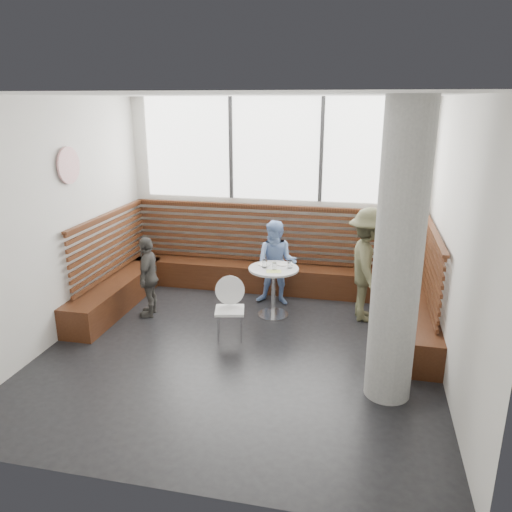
% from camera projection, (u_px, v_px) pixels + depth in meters
% --- Properties ---
extents(room, '(5.00, 5.00, 3.20)m').
position_uv_depth(room, '(238.00, 233.00, 6.06)').
color(room, silver).
rests_on(room, ground).
extents(booth, '(5.00, 2.50, 1.44)m').
position_uv_depth(booth, '(266.00, 277.00, 8.06)').
color(booth, '#3A1D0E').
rests_on(booth, ground).
extents(concrete_column, '(0.50, 0.50, 3.20)m').
position_uv_depth(concrete_column, '(398.00, 257.00, 5.11)').
color(concrete_column, gray).
rests_on(concrete_column, ground).
extents(wall_art, '(0.03, 0.50, 0.50)m').
position_uv_depth(wall_art, '(68.00, 165.00, 6.72)').
color(wall_art, white).
rests_on(wall_art, room).
extents(cafe_table, '(0.75, 0.75, 0.77)m').
position_uv_depth(cafe_table, '(273.00, 282.00, 7.45)').
color(cafe_table, silver).
rests_on(cafe_table, ground).
extents(cafe_chair, '(0.41, 0.40, 0.85)m').
position_uv_depth(cafe_chair, '(231.00, 303.00, 6.80)').
color(cafe_chair, white).
rests_on(cafe_chair, ground).
extents(adult_man, '(0.78, 1.17, 1.69)m').
position_uv_depth(adult_man, '(368.00, 265.00, 7.26)').
color(adult_man, '#504F35').
rests_on(adult_man, ground).
extents(child_back, '(0.68, 0.54, 1.36)m').
position_uv_depth(child_back, '(277.00, 263.00, 7.87)').
color(child_back, '#82A4E1').
rests_on(child_back, ground).
extents(child_left, '(0.41, 0.76, 1.23)m').
position_uv_depth(child_left, '(149.00, 277.00, 7.47)').
color(child_left, '#4D4B46').
rests_on(child_left, ground).
extents(plate_near, '(0.20, 0.20, 0.01)m').
position_uv_depth(plate_near, '(264.00, 264.00, 7.52)').
color(plate_near, white).
rests_on(plate_near, cafe_table).
extents(plate_far, '(0.19, 0.19, 0.01)m').
position_uv_depth(plate_far, '(282.00, 264.00, 7.53)').
color(plate_far, white).
rests_on(plate_far, cafe_table).
extents(glass_left, '(0.08, 0.08, 0.12)m').
position_uv_depth(glass_left, '(265.00, 264.00, 7.37)').
color(glass_left, white).
rests_on(glass_left, cafe_table).
extents(glass_mid, '(0.07, 0.07, 0.11)m').
position_uv_depth(glass_mid, '(274.00, 266.00, 7.28)').
color(glass_mid, white).
rests_on(glass_mid, cafe_table).
extents(glass_right, '(0.07, 0.07, 0.11)m').
position_uv_depth(glass_right, '(290.00, 264.00, 7.37)').
color(glass_right, white).
rests_on(glass_right, cafe_table).
extents(menu_card, '(0.24, 0.19, 0.00)m').
position_uv_depth(menu_card, '(274.00, 271.00, 7.22)').
color(menu_card, '#A5C64C').
rests_on(menu_card, cafe_table).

